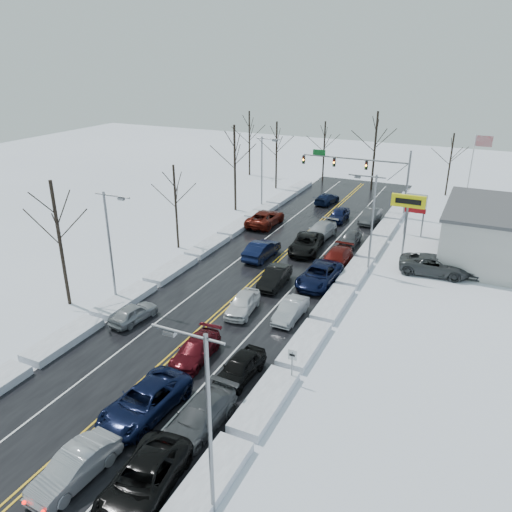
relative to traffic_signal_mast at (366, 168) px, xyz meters
The scene contains 44 objects.
ground 28.73m from the traffic_signal_mast, 97.02° to the right, with size 160.00×160.00×0.00m, color white.
road_surface 26.78m from the traffic_signal_mast, 97.55° to the right, with size 14.00×84.00×0.01m, color black.
snow_bank_left 28.77m from the traffic_signal_mast, 113.03° to the right, with size 1.90×72.00×0.55m, color white.
snow_bank_right 26.88m from the traffic_signal_mast, 80.92° to the right, with size 1.90×72.00×0.55m, color white.
traffic_signal_mast is the anchor object (origin of this frame).
tires_plus_sign 13.92m from the traffic_signal_mast, 59.54° to the right, with size 3.20×0.34×6.00m.
used_vehicles_sign 9.50m from the traffic_signal_mast, 40.34° to the right, with size 2.20×0.22×4.65m.
speed_limit_sign 36.51m from the traffic_signal_mast, 82.48° to the right, with size 0.55×0.09×2.35m.
flagpole 11.90m from the traffic_signal_mast, ahead, with size 1.87×1.20×10.00m.
streetlight_se 46.25m from the traffic_signal_mast, 83.98° to the right, with size 3.20×0.25×9.00m.
streetlight_ne 18.63m from the traffic_signal_mast, 74.91° to the right, with size 3.20×0.25×9.00m.
streetlight_sw 34.08m from the traffic_signal_mast, 110.16° to the right, with size 3.20×0.25×9.00m.
streetlight_nw 12.40m from the traffic_signal_mast, 161.23° to the right, with size 3.20×0.25×9.00m.
tree_left_b 37.16m from the traffic_signal_mast, 113.74° to the right, with size 4.00×4.00×10.00m.
tree_left_c 24.38m from the traffic_signal_mast, 124.90° to the right, with size 3.40×3.40×8.50m.
tree_left_d 15.93m from the traffic_signal_mast, 157.76° to the right, with size 4.20×4.20×10.50m.
tree_left_e 15.51m from the traffic_signal_mast, 157.13° to the left, with size 3.80×3.80×9.50m.
tree_far_a 24.63m from the traffic_signal_mast, 150.75° to the left, with size 4.00×4.00×10.00m.
tree_far_b 16.10m from the traffic_signal_mast, 125.98° to the left, with size 3.60×3.60×9.00m.
tree_far_c 11.32m from the traffic_signal_mast, 97.48° to the left, with size 4.40×4.40×11.00m.
tree_far_d 15.16m from the traffic_signal_mast, 55.64° to the left, with size 3.40×3.40×8.50m.
queued_car_1 47.51m from the traffic_signal_mast, 91.99° to the right, with size 1.63×4.67×1.54m, color gray.
queued_car_2 42.38m from the traffic_signal_mast, 92.09° to the right, with size 2.74×5.94×1.65m, color black.
queued_car_3 36.74m from the traffic_signal_mast, 92.87° to the right, with size 1.93×4.75×1.38m, color #44090F.
queued_car_4 29.90m from the traffic_signal_mast, 93.69° to the right, with size 1.77×4.39×1.50m, color white.
queued_car_5 24.60m from the traffic_signal_mast, 93.70° to the right, with size 1.64×4.70×1.55m, color black.
queued_car_6 16.46m from the traffic_signal_mast, 96.71° to the right, with size 2.72×5.89×1.64m, color black.
queued_car_7 12.48m from the traffic_signal_mast, 98.99° to the right, with size 2.22×5.45×1.58m, color #9C9EA4.
queued_car_8 7.37m from the traffic_signal_mast, 109.25° to the right, with size 1.76×4.38×1.49m, color black.
queued_car_10 46.74m from the traffic_signal_mast, 87.92° to the right, with size 2.61×5.65×1.57m, color black.
queued_car_11 42.07m from the traffic_signal_mast, 87.54° to the right, with size 2.13×5.23×1.52m, color #3F4144.
queued_car_12 37.30m from the traffic_signal_mast, 87.35° to the right, with size 1.77×4.40×1.50m, color black.
queued_car_13 29.23m from the traffic_signal_mast, 86.43° to the right, with size 1.47×4.21×1.39m, color #A3A5AB.
queued_car_14 22.76m from the traffic_signal_mast, 85.37° to the right, with size 2.72×5.91×1.64m, color black.
queued_car_15 18.66m from the traffic_signal_mast, 83.63° to the right, with size 2.18×5.37×1.56m, color #550E0B.
queued_car_16 12.96m from the traffic_signal_mast, 81.76° to the right, with size 1.64×4.08×1.39m, color #45474A.
queued_car_17 6.86m from the traffic_signal_mast, 62.95° to the right, with size 1.69×4.84×1.59m, color #393B3E.
oncoming_car_0 20.28m from the traffic_signal_mast, 105.15° to the right, with size 1.80×5.17×1.70m, color black.
oncoming_car_1 14.26m from the traffic_signal_mast, 132.06° to the right, with size 2.84×6.16×1.71m, color #52120B.
oncoming_car_2 7.67m from the traffic_signal_mast, 162.36° to the left, with size 1.91×4.71×1.37m, color black.
oncoming_car_3 35.50m from the traffic_signal_mast, 104.17° to the right, with size 1.61×3.99×1.36m, color #919498.
parked_car_0 19.60m from the traffic_signal_mast, 56.24° to the right, with size 2.83×6.14×1.71m, color #3A3C3E.
parked_car_1 19.83m from the traffic_signal_mast, 45.00° to the right, with size 2.20×5.41×1.57m, color #3B3D40.
parked_car_2 13.51m from the traffic_signal_mast, 22.56° to the right, with size 1.71×4.26×1.45m, color black.
Camera 1 is at (16.92, -31.48, 18.62)m, focal length 35.00 mm.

